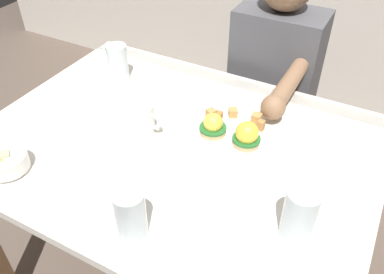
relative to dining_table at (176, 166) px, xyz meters
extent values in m
cube|color=white|center=(0.00, 0.00, 0.09)|extent=(1.20, 0.90, 0.03)
cube|color=#3F7F51|center=(0.00, -0.40, 0.10)|extent=(1.20, 0.06, 0.00)
cube|color=#3F7F51|center=(0.00, 0.40, 0.10)|extent=(1.20, 0.06, 0.00)
cube|color=brown|center=(-0.55, 0.40, -0.28)|extent=(0.06, 0.06, 0.71)
cube|color=brown|center=(0.55, 0.40, -0.28)|extent=(0.06, 0.06, 0.71)
cylinder|color=white|center=(0.15, 0.09, 0.11)|extent=(0.27, 0.27, 0.01)
cylinder|color=tan|center=(0.09, 0.08, 0.13)|extent=(0.08, 0.08, 0.02)
cylinder|color=#286B2D|center=(0.09, 0.08, 0.14)|extent=(0.08, 0.08, 0.01)
sphere|color=yellow|center=(0.09, 0.08, 0.16)|extent=(0.06, 0.06, 0.06)
cylinder|color=tan|center=(0.20, 0.08, 0.13)|extent=(0.08, 0.08, 0.02)
cylinder|color=#286B2D|center=(0.20, 0.08, 0.14)|extent=(0.08, 0.08, 0.01)
sphere|color=yellow|center=(0.20, 0.08, 0.16)|extent=(0.07, 0.07, 0.07)
cube|color=tan|center=(0.05, 0.14, 0.14)|extent=(0.04, 0.04, 0.04)
cube|color=#AD7038|center=(0.07, 0.15, 0.13)|extent=(0.03, 0.03, 0.02)
cube|color=tan|center=(0.19, 0.18, 0.14)|extent=(0.03, 0.03, 0.04)
cube|color=tan|center=(0.11, 0.19, 0.13)|extent=(0.04, 0.04, 0.03)
cube|color=#B77A42|center=(0.21, 0.16, 0.14)|extent=(0.02, 0.02, 0.03)
cylinder|color=white|center=(-0.35, -0.33, 0.11)|extent=(0.10, 0.10, 0.01)
cylinder|color=white|center=(-0.35, -0.33, 0.14)|extent=(0.12, 0.12, 0.04)
cube|color=#B7E093|center=(-0.35, -0.33, 0.15)|extent=(0.04, 0.04, 0.03)
cube|color=#F4A85B|center=(-0.33, -0.31, 0.14)|extent=(0.03, 0.03, 0.03)
cube|color=#B7E093|center=(-0.34, -0.32, 0.14)|extent=(0.02, 0.02, 0.02)
cube|color=#EA6B70|center=(-0.38, -0.32, 0.14)|extent=(0.04, 0.04, 0.03)
cube|color=#EA6B70|center=(-0.35, -0.33, 0.15)|extent=(0.04, 0.04, 0.03)
cube|color=#F4DB66|center=(-0.35, -0.32, 0.15)|extent=(0.03, 0.03, 0.03)
cylinder|color=white|center=(-0.12, 0.00, 0.15)|extent=(0.08, 0.08, 0.09)
cylinder|color=black|center=(-0.12, 0.00, 0.20)|extent=(0.07, 0.07, 0.01)
torus|color=white|center=(-0.08, 0.00, 0.16)|extent=(0.06, 0.02, 0.06)
cube|color=silver|center=(-0.34, -0.06, 0.11)|extent=(0.02, 0.12, 0.00)
cube|color=silver|center=(-0.34, -0.14, 0.11)|extent=(0.03, 0.04, 0.00)
cylinder|color=silver|center=(-0.37, 0.22, 0.17)|extent=(0.07, 0.07, 0.13)
cylinder|color=silver|center=(-0.37, 0.22, 0.15)|extent=(0.07, 0.07, 0.08)
cylinder|color=silver|center=(0.08, -0.34, 0.17)|extent=(0.07, 0.07, 0.13)
cylinder|color=silver|center=(0.08, -0.34, 0.15)|extent=(0.07, 0.07, 0.10)
cylinder|color=silver|center=(0.42, -0.16, 0.18)|extent=(0.08, 0.08, 0.14)
cylinder|color=silver|center=(0.42, -0.16, 0.14)|extent=(0.07, 0.07, 0.07)
cylinder|color=#33333D|center=(0.02, 0.53, -0.41)|extent=(0.11, 0.11, 0.45)
cylinder|color=#33333D|center=(0.20, 0.53, -0.41)|extent=(0.11, 0.11, 0.45)
cube|color=#4C4C51|center=(0.11, 0.63, 0.07)|extent=(0.34, 0.20, 0.50)
cylinder|color=#936B4C|center=(0.23, 0.38, 0.17)|extent=(0.06, 0.30, 0.06)
sphere|color=#936B4C|center=(0.23, 0.23, 0.17)|extent=(0.08, 0.08, 0.08)
camera|label=1|loc=(0.49, -0.81, 0.90)|focal=37.61mm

